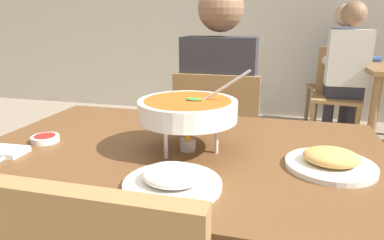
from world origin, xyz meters
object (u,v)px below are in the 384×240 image
Objects in this scene: rice_plate at (172,180)px; chair_bg_middle at (341,82)px; patron_bg_right at (346,66)px; patron_bg_middle at (344,60)px; chair_diner_main at (218,145)px; dining_table_main at (181,180)px; diner_main at (220,100)px; curry_bowl at (188,110)px; sauce_dish at (45,139)px; chair_bg_right at (338,89)px; appetizer_plate at (331,161)px.

rice_plate is 3.33m from chair_bg_middle.
rice_plate is at bearing -107.13° from patron_bg_right.
chair_diner_main is at bearing -113.04° from patron_bg_middle.
dining_table_main is at bearing 102.29° from rice_plate.
diner_main is 3.94× the size of curry_bowl.
sauce_dish is 0.07× the size of patron_bg_right.
diner_main is 1.00m from rice_plate.
patron_bg_middle is (1.40, 2.98, -0.02)m from sauce_dish.
dining_table_main is 3.09m from chair_bg_middle.
chair_bg_middle is at bearing 65.10° from sauce_dish.
curry_bowl is at bearing 5.26° from sauce_dish.
appetizer_plate is at bearing -99.06° from chair_bg_right.
curry_bowl is 1.39× the size of appetizer_plate.
curry_bowl is at bearing 175.58° from appetizer_plate.
dining_table_main is 0.72m from chair_diner_main.
dining_table_main is 5.35× the size of rice_plate.
chair_diner_main is 1.99m from chair_bg_right.
curry_bowl is 3.08m from patron_bg_middle.
chair_bg_right is (0.85, 1.80, 0.00)m from chair_diner_main.
patron_bg_right is at bearing 70.68° from curry_bowl.
curry_bowl reaches higher than rice_plate.
curry_bowl is at bearing -109.32° from patron_bg_right.
chair_diner_main is 3.75× the size of appetizer_plate.
patron_bg_right reaches higher than chair_bg_middle.
patron_bg_right is at bearing -96.68° from patron_bg_middle.
diner_main is 1.91m from patron_bg_right.
dining_table_main is 3.08m from patron_bg_middle.
patron_bg_middle is at bearing -65.09° from chair_bg_middle.
chair_bg_right is (0.79, 2.77, -0.27)m from rice_plate.
diner_main is 5.46× the size of rice_plate.
dining_table_main is 1.43× the size of chair_bg_right.
dining_table_main is 0.98× the size of patron_bg_middle.
chair_bg_right is at bearing 117.59° from patron_bg_right.
diner_main is at bearing -113.35° from patron_bg_middle.
chair_bg_middle is (0.50, 2.99, -0.27)m from appetizer_plate.
chair_diner_main reaches higher than rice_plate.
patron_bg_right is (0.89, 1.70, 0.00)m from diner_main.
diner_main is at bearing -117.61° from patron_bg_right.
patron_bg_middle is at bearing 80.39° from appetizer_plate.
sauce_dish is 2.89m from chair_bg_right.
appetizer_plate is at bearing 29.19° from rice_plate.
patron_bg_right reaches higher than chair_bg_right.
dining_table_main is 0.46m from appetizer_plate.
chair_bg_right reaches higher than dining_table_main.
appetizer_plate is 0.89m from sauce_dish.
dining_table_main is at bearing -90.00° from chair_diner_main.
appetizer_plate is (0.44, -0.04, 0.13)m from dining_table_main.
chair_bg_middle is 1.00× the size of chair_bg_right.
curry_bowl is 0.25× the size of patron_bg_middle.
sauce_dish is 3.30m from patron_bg_middle.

